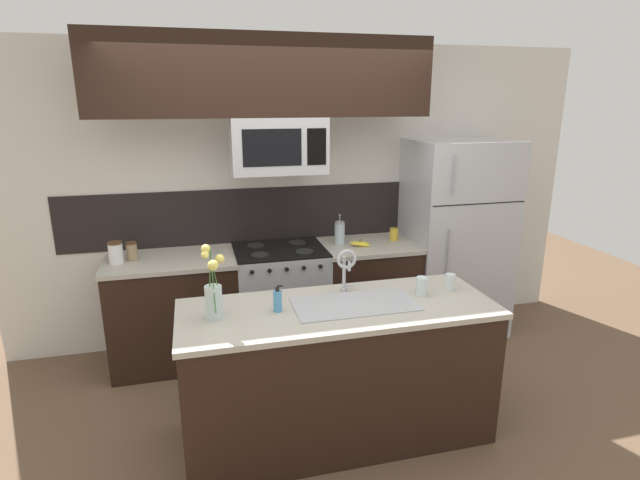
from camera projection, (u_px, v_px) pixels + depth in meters
ground_plane at (304, 406)px, 3.61m from camera, size 10.00×10.00×0.00m
rear_partition at (304, 195)px, 4.51m from camera, size 5.20×0.10×2.60m
splash_band at (273, 214)px, 4.43m from camera, size 3.58×0.01×0.48m
back_counter_left at (175, 310)px, 4.11m from camera, size 1.03×0.65×0.91m
back_counter_right at (367, 292)px, 4.51m from camera, size 0.85×0.65×0.91m
stove_range at (281, 300)px, 4.32m from camera, size 0.76×0.64×0.93m
microwave at (278, 145)px, 3.94m from camera, size 0.74×0.40×0.43m
upper_cabinet_band at (264, 76)px, 3.75m from camera, size 2.58×0.34×0.60m
refrigerator at (455, 238)px, 4.61m from camera, size 0.89×0.74×1.79m
storage_jar_tall at (116, 253)px, 3.84m from camera, size 0.11×0.11×0.17m
storage_jar_medium at (132, 251)px, 3.93m from camera, size 0.08×0.08×0.14m
banana_bunch at (360, 244)px, 4.30m from camera, size 0.19×0.11×0.08m
french_press at (340, 233)px, 4.35m from camera, size 0.09×0.09×0.27m
coffee_tin at (394, 234)px, 4.48m from camera, size 0.08×0.08×0.11m
island_counter at (338, 372)px, 3.19m from camera, size 1.95×0.73×0.91m
kitchen_sink at (354, 315)px, 3.11m from camera, size 0.76×0.39×0.16m
sink_faucet at (346, 265)px, 3.22m from camera, size 0.14×0.14×0.31m
dish_soap_bottle at (278, 301)px, 2.98m from camera, size 0.06×0.05×0.16m
drinking_glass at (422, 286)px, 3.22m from camera, size 0.07×0.07×0.12m
spare_glass at (450, 282)px, 3.31m from camera, size 0.06×0.06×0.11m
flower_vase at (214, 296)px, 2.86m from camera, size 0.13×0.16×0.45m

